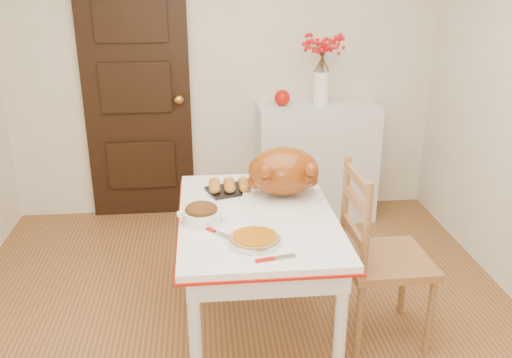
{
  "coord_description": "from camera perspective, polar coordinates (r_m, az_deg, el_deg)",
  "views": [
    {
      "loc": [
        -0.19,
        -2.45,
        1.98
      ],
      "look_at": [
        0.09,
        0.28,
        0.92
      ],
      "focal_mm": 38.44,
      "sensor_mm": 36.0,
      "label": 1
    }
  ],
  "objects": [
    {
      "name": "floor",
      "position": [
        3.15,
        -1.18,
        -17.83
      ],
      "size": [
        3.5,
        4.0,
        0.0
      ],
      "primitive_type": "cube",
      "color": "brown",
      "rests_on": "ground"
    },
    {
      "name": "wall_back",
      "position": [
        4.51,
        -3.42,
        11.71
      ],
      "size": [
        3.5,
        0.0,
        2.5
      ],
      "primitive_type": "cube",
      "color": "silver",
      "rests_on": "ground"
    },
    {
      "name": "door_back",
      "position": [
        4.55,
        -12.28,
        8.53
      ],
      "size": [
        0.85,
        0.06,
        2.06
      ],
      "primitive_type": "cube",
      "color": "black",
      "rests_on": "ground"
    },
    {
      "name": "sideboard",
      "position": [
        4.58,
        6.24,
        1.83
      ],
      "size": [
        0.96,
        0.43,
        0.96
      ],
      "primitive_type": "cube",
      "color": "silver",
      "rests_on": "floor"
    },
    {
      "name": "kitchen_table",
      "position": [
        3.14,
        0.09,
        -9.79
      ],
      "size": [
        0.85,
        1.24,
        0.74
      ],
      "primitive_type": null,
      "color": "white",
      "rests_on": "floor"
    },
    {
      "name": "chair_oak",
      "position": [
        3.1,
        13.46,
        -7.77
      ],
      "size": [
        0.46,
        0.46,
        1.03
      ],
      "primitive_type": null,
      "rotation": [
        0.0,
        0.0,
        1.59
      ],
      "color": "#A06439",
      "rests_on": "floor"
    },
    {
      "name": "berry_vase",
      "position": [
        4.4,
        6.88,
        11.12
      ],
      "size": [
        0.28,
        0.28,
        0.54
      ],
      "primitive_type": null,
      "color": "white",
      "rests_on": "sideboard"
    },
    {
      "name": "apple",
      "position": [
        4.38,
        2.74,
        8.45
      ],
      "size": [
        0.13,
        0.13,
        0.13
      ],
      "primitive_type": "sphere",
      "color": "#B40F06",
      "rests_on": "sideboard"
    },
    {
      "name": "turkey_platter",
      "position": [
        3.11,
        2.88,
        0.52
      ],
      "size": [
        0.57,
        0.51,
        0.3
      ],
      "primitive_type": null,
      "rotation": [
        0.0,
        0.0,
        -0.33
      ],
      "color": "#A14114",
      "rests_on": "kitchen_table"
    },
    {
      "name": "pumpkin_pie",
      "position": [
        2.64,
        -0.13,
        -6.21
      ],
      "size": [
        0.26,
        0.26,
        0.05
      ],
      "primitive_type": "cylinder",
      "rotation": [
        0.0,
        0.0,
        -0.05
      ],
      "color": "#9C5107",
      "rests_on": "kitchen_table"
    },
    {
      "name": "stuffing_dish",
      "position": [
        2.86,
        -5.7,
        -3.57
      ],
      "size": [
        0.3,
        0.27,
        0.1
      ],
      "primitive_type": null,
      "rotation": [
        0.0,
        0.0,
        -0.37
      ],
      "color": "#50290E",
      "rests_on": "kitchen_table"
    },
    {
      "name": "rolls_tray",
      "position": [
        3.24,
        -2.78,
        -0.75
      ],
      "size": [
        0.3,
        0.27,
        0.07
      ],
      "primitive_type": null,
      "rotation": [
        0.0,
        0.0,
        0.33
      ],
      "color": "#C76F32",
      "rests_on": "kitchen_table"
    },
    {
      "name": "pie_server",
      "position": [
        2.52,
        2.05,
        -8.21
      ],
      "size": [
        0.2,
        0.09,
        0.01
      ],
      "primitive_type": null,
      "rotation": [
        0.0,
        0.0,
        0.2
      ],
      "color": "silver",
      "rests_on": "kitchen_table"
    },
    {
      "name": "carving_knife",
      "position": [
        2.74,
        -3.78,
        -5.68
      ],
      "size": [
        0.21,
        0.22,
        0.01
      ],
      "primitive_type": null,
      "rotation": [
        0.0,
        0.0,
        -0.82
      ],
      "color": "silver",
      "rests_on": "kitchen_table"
    },
    {
      "name": "drinking_glass",
      "position": [
        3.37,
        0.37,
        0.64
      ],
      "size": [
        0.08,
        0.08,
        0.12
      ],
      "primitive_type": "cylinder",
      "rotation": [
        0.0,
        0.0,
        -0.08
      ],
      "color": "white",
      "rests_on": "kitchen_table"
    },
    {
      "name": "shaker_pair",
      "position": [
        3.42,
        4.55,
        0.71
      ],
      "size": [
        0.11,
        0.06,
        0.1
      ],
      "primitive_type": null,
      "rotation": [
        0.0,
        0.0,
        -0.19
      ],
      "color": "white",
      "rests_on": "kitchen_table"
    }
  ]
}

